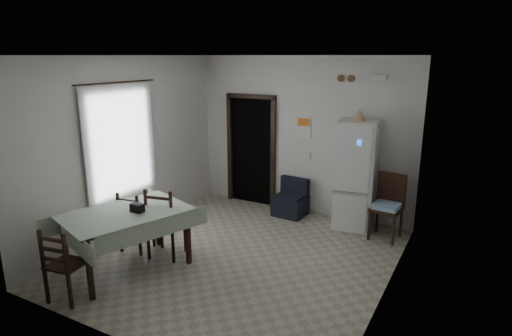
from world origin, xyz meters
The scene contains 25 objects.
ground centered at (0.00, 0.00, 0.00)m, with size 4.50×4.50×0.00m, color #A59D87.
ceiling centered at (0.00, 0.00, 2.90)m, with size 4.20×4.50×0.02m, color white, non-canonical shape.
wall_back centered at (0.00, 2.25, 1.45)m, with size 4.20×0.02×2.90m, color silver, non-canonical shape.
wall_front centered at (0.00, -2.25, 1.45)m, with size 4.20×0.02×2.90m, color silver, non-canonical shape.
wall_left centered at (-2.10, 0.00, 1.45)m, with size 0.02×4.50×2.90m, color silver, non-canonical shape.
wall_right centered at (2.10, 0.00, 1.45)m, with size 0.02×4.50×2.90m, color silver, non-canonical shape.
doorway centered at (-1.05, 2.45, 1.06)m, with size 1.06×0.52×2.22m.
window_recess centered at (-2.15, -0.20, 1.55)m, with size 0.10×1.20×1.60m, color silver.
curtain centered at (-2.04, -0.20, 1.55)m, with size 0.02×1.45×1.85m, color silver.
curtain_rod centered at (-2.03, -0.20, 2.50)m, with size 0.02×0.02×1.60m, color black.
calendar centered at (0.05, 2.24, 1.62)m, with size 0.28×0.02×0.40m, color white.
calendar_image centered at (0.05, 2.23, 1.72)m, with size 0.24×0.01×0.14m, color orange.
light_switch centered at (0.15, 2.24, 1.10)m, with size 0.08×0.02×0.12m, color beige.
vent_left centered at (0.70, 2.23, 2.52)m, with size 0.12×0.12×0.03m, color brown.
vent_right centered at (0.88, 2.23, 2.52)m, with size 0.12×0.12×0.03m, color brown.
emergency_light centered at (1.35, 2.21, 2.55)m, with size 0.25×0.07×0.09m, color white.
fridge centered at (1.15, 1.93, 0.94)m, with size 0.61×0.61×1.87m, color white, non-canonical shape.
tan_cone centered at (1.15, 1.87, 1.97)m, with size 0.23×0.23×0.19m, color tan.
navy_seat centered at (-0.06, 1.93, 0.34)m, with size 0.56×0.55×0.68m, color black, non-canonical shape.
corner_chair centered at (1.73, 1.71, 0.53)m, with size 0.46×0.46×1.06m, color black, non-canonical shape.
dining_table centered at (-1.17, -1.05, 0.42)m, with size 1.06×1.62×0.85m, color #9BAD94, non-canonical shape.
black_bag centered at (-1.02, -0.97, 0.90)m, with size 0.18×0.11×0.12m, color black.
dining_chair_far_left centered at (-1.52, -0.52, 0.47)m, with size 0.40×0.40×0.94m, color black, non-canonical shape.
dining_chair_far_right centered at (-0.98, -0.47, 0.54)m, with size 0.46×0.46×1.08m, color black, non-canonical shape.
dining_chair_near_head centered at (-1.25, -1.97, 0.48)m, with size 0.41×0.41×0.95m, color black, non-canonical shape.
Camera 1 is at (3.00, -4.97, 2.90)m, focal length 30.00 mm.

